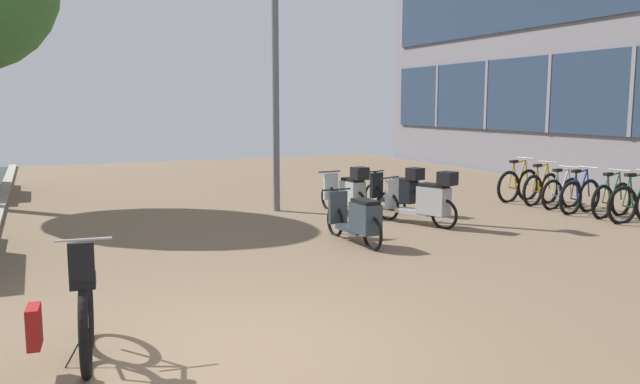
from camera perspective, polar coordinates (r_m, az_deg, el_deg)
name	(u,v)px	position (r m, az deg, el deg)	size (l,w,h in m)	color
ground	(381,330)	(6.52, 5.48, -12.21)	(21.00, 40.00, 0.13)	#2D3232
bicycle_foreground	(82,314)	(5.96, -20.48, -10.20)	(0.74, 1.45, 1.15)	black
bicycle_rack_00	(636,203)	(13.43, 26.39, -0.92)	(1.42, 0.48, 1.02)	black
bicycle_rack_01	(612,200)	(13.87, 24.62, -0.64)	(1.33, 0.48, 0.96)	black
bicycle_rack_02	(580,196)	(14.13, 22.20, -0.35)	(1.32, 0.48, 0.98)	black
bicycle_rack_03	(562,193)	(14.63, 20.77, -0.08)	(1.29, 0.48, 0.93)	black
bicycle_rack_04	(541,189)	(15.06, 19.15, 0.28)	(1.33, 0.48, 0.98)	black
bicycle_rack_05	(518,185)	(15.43, 17.29, 0.58)	(1.42, 0.48, 1.03)	black
scooter_near	(425,200)	(11.83, 9.38, -0.71)	(0.89, 1.77, 1.06)	black
scooter_mid	(348,192)	(12.83, 2.50, 0.00)	(0.52, 1.75, 1.03)	black
scooter_far	(358,219)	(10.13, 3.39, -2.43)	(0.52, 1.78, 0.83)	black
scooter_extra	(399,191)	(13.28, 7.09, 0.12)	(0.72, 1.66, 0.98)	black
lamp_post	(275,62)	(13.25, -4.01, 11.55)	(0.20, 0.52, 5.51)	slate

